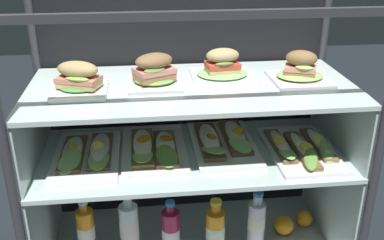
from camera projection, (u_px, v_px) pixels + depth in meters
case_frame at (187, 110)px, 1.72m from camera, size 1.13×0.54×0.98m
riser_lower_tier at (192, 201)px, 1.69m from camera, size 1.07×0.48×0.38m
shelf_lower_glass at (192, 154)px, 1.61m from camera, size 1.08×0.50×0.02m
riser_upper_tier at (192, 122)px, 1.56m from camera, size 1.07×0.48×0.24m
shelf_upper_glass at (192, 87)px, 1.51m from camera, size 1.08×0.50×0.02m
plated_roll_sandwich_right_of_center at (79, 81)px, 1.41m from camera, size 0.17×0.17×0.11m
plated_roll_sandwich_center at (154, 73)px, 1.48m from camera, size 0.18×0.18×0.11m
plated_roll_sandwich_mid_left at (222, 69)px, 1.55m from camera, size 0.21×0.21×0.11m
plated_roll_sandwich_left_of_center at (301, 71)px, 1.53m from camera, size 0.19×0.19×0.11m
open_sandwich_tray_right_of_center at (87, 154)px, 1.56m from camera, size 0.22×0.38×0.06m
open_sandwich_tray_far_right at (154, 149)px, 1.59m from camera, size 0.22×0.38×0.06m
open_sandwich_tray_near_right_corner at (223, 142)px, 1.64m from camera, size 0.22×0.38×0.06m
open_sandwich_tray_left_of_center at (301, 149)px, 1.59m from camera, size 0.22×0.38×0.06m
juice_bottle_back_center at (86, 229)px, 1.69m from camera, size 0.07×0.07×0.22m
juice_bottle_back_left at (129, 227)px, 1.68m from camera, size 0.07×0.07×0.25m
juice_bottle_back_right at (171, 230)px, 1.71m from camera, size 0.07×0.07×0.20m
juice_bottle_front_second at (215, 229)px, 1.71m from camera, size 0.07×0.07×0.21m
juice_bottle_front_left_end at (256, 221)px, 1.73m from camera, size 0.07×0.07×0.23m
orange_fruit_beside_bottles at (304, 218)px, 1.85m from camera, size 0.07×0.07×0.07m
orange_fruit_near_left_post at (284, 225)px, 1.80m from camera, size 0.08×0.08×0.08m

